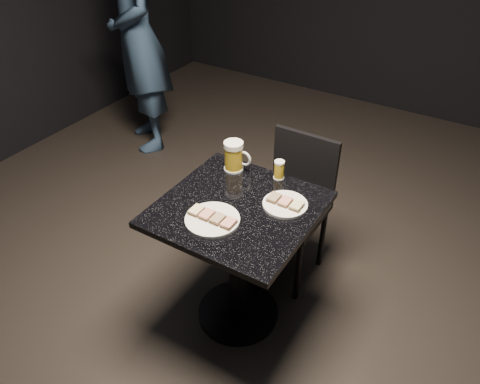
% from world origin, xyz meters
% --- Properties ---
extents(floor, '(6.00, 6.00, 0.00)m').
position_xyz_m(floor, '(0.00, 0.00, 0.00)').
color(floor, black).
rests_on(floor, ground).
extents(plate_large, '(0.24, 0.24, 0.01)m').
position_xyz_m(plate_large, '(-0.04, -0.15, 0.76)').
color(plate_large, white).
rests_on(plate_large, table).
extents(plate_small, '(0.21, 0.21, 0.01)m').
position_xyz_m(plate_small, '(0.18, 0.12, 0.76)').
color(plate_small, white).
rests_on(plate_small, table).
extents(patron, '(0.80, 0.76, 1.84)m').
position_xyz_m(patron, '(-1.66, 1.23, 0.92)').
color(patron, '#213750').
rests_on(patron, floor).
extents(table, '(0.70, 0.70, 0.75)m').
position_xyz_m(table, '(0.00, 0.00, 0.51)').
color(table, black).
rests_on(table, floor).
extents(beer_mug, '(0.14, 0.10, 0.16)m').
position_xyz_m(beer_mug, '(-0.18, 0.26, 0.83)').
color(beer_mug, white).
rests_on(beer_mug, table).
extents(beer_tumbler, '(0.06, 0.06, 0.10)m').
position_xyz_m(beer_tumbler, '(0.05, 0.31, 0.80)').
color(beer_tumbler, silver).
rests_on(beer_tumbler, table).
extents(chair, '(0.38, 0.38, 0.86)m').
position_xyz_m(chair, '(0.06, 0.50, 0.50)').
color(chair, black).
rests_on(chair, floor).
extents(canapes_on_plate_large, '(0.22, 0.07, 0.02)m').
position_xyz_m(canapes_on_plate_large, '(-0.04, -0.15, 0.77)').
color(canapes_on_plate_large, '#4C3521').
rests_on(canapes_on_plate_large, plate_large).
extents(canapes_on_plate_small, '(0.17, 0.07, 0.02)m').
position_xyz_m(canapes_on_plate_small, '(0.18, 0.12, 0.77)').
color(canapes_on_plate_small, '#4C3521').
rests_on(canapes_on_plate_small, plate_small).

